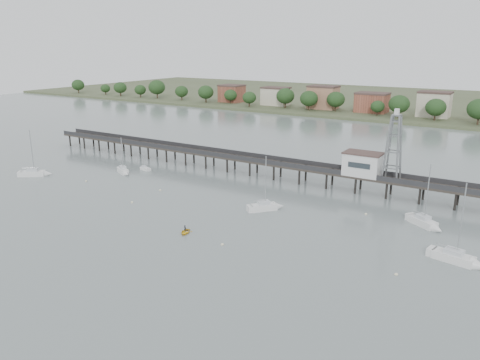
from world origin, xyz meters
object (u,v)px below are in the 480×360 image
object	(u,v)px
lattice_tower	(394,148)
sailboat_e	(427,224)
white_tender	(145,169)
yellow_dinghy	(185,233)
sailboat_a	(38,173)
sailboat_c	(268,207)
sailboat_d	(462,260)
pier	(265,162)
sailboat_b	(124,172)

from	to	relation	value
lattice_tower	sailboat_e	bearing A→B (deg)	-53.52
sailboat_e	lattice_tower	bearing A→B (deg)	160.91
white_tender	yellow_dinghy	xyz separation A→B (m)	(36.39, -28.69, -0.39)
lattice_tower	sailboat_a	xyz separation A→B (m)	(-81.31, -30.66, -10.46)
sailboat_c	sailboat_d	bearing A→B (deg)	-58.56
pier	white_tender	distance (m)	32.67
sailboat_d	sailboat_e	distance (m)	15.03
pier	yellow_dinghy	world-z (taller)	pier
lattice_tower	sailboat_c	bearing A→B (deg)	-130.64
pier	lattice_tower	distance (m)	32.34
lattice_tower	sailboat_d	distance (m)	34.77
sailboat_a	sailboat_e	size ratio (longest dim) A/B	1.01
pier	white_tender	bearing A→B (deg)	-158.66
sailboat_d	sailboat_b	xyz separation A→B (m)	(-82.22, 9.91, 0.02)
sailboat_e	white_tender	xyz separation A→B (m)	(-72.57, 2.79, -0.25)
sailboat_c	white_tender	xyz separation A→B (m)	(-43.08, 9.94, -0.26)
lattice_tower	sailboat_b	bearing A→B (deg)	-164.54
sailboat_d	yellow_dinghy	distance (m)	45.69
sailboat_d	sailboat_b	size ratio (longest dim) A/B	1.36
lattice_tower	sailboat_e	size ratio (longest dim) A/B	1.24
pier	lattice_tower	world-z (taller)	lattice_tower
pier	sailboat_d	bearing A→B (deg)	-28.89
white_tender	sailboat_b	bearing A→B (deg)	-97.31
lattice_tower	sailboat_c	world-z (taller)	lattice_tower
sailboat_c	lattice_tower	bearing A→B (deg)	-0.33
sailboat_c	yellow_dinghy	bearing A→B (deg)	-159.33
pier	sailboat_b	bearing A→B (deg)	-151.34
lattice_tower	sailboat_a	bearing A→B (deg)	-159.34
sailboat_a	sailboat_e	xyz separation A→B (m)	(92.11, 16.05, 0.00)
sailboat_b	white_tender	distance (m)	6.17
pier	sailboat_c	distance (m)	25.45
sailboat_e	yellow_dinghy	world-z (taller)	sailboat_e
sailboat_b	sailboat_e	xyz separation A→B (m)	(74.59, 3.03, -0.02)
yellow_dinghy	sailboat_a	bearing A→B (deg)	152.90
sailboat_e	yellow_dinghy	bearing A→B (deg)	-109.97
sailboat_d	white_tender	distance (m)	81.73
sailboat_d	sailboat_e	size ratio (longest dim) A/B	1.08
pier	sailboat_a	world-z (taller)	sailboat_a
sailboat_d	white_tender	world-z (taller)	sailboat_d
sailboat_a	sailboat_c	bearing A→B (deg)	-30.45
pier	sailboat_a	size ratio (longest dim) A/B	11.85
sailboat_d	sailboat_b	bearing A→B (deg)	-175.65
lattice_tower	white_tender	bearing A→B (deg)	-169.16
sailboat_b	yellow_dinghy	world-z (taller)	sailboat_b
pier	sailboat_e	bearing A→B (deg)	-19.06
sailboat_b	yellow_dinghy	distance (m)	44.71
sailboat_d	lattice_tower	bearing A→B (deg)	135.01
pier	sailboat_b	size ratio (longest dim) A/B	15.07
white_tender	sailboat_a	bearing A→B (deg)	-124.20
sailboat_a	white_tender	bearing A→B (deg)	5.41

